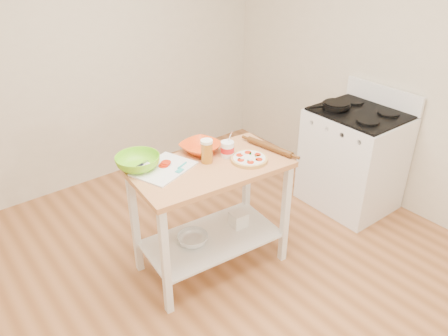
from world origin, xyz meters
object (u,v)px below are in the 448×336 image
object	(u,v)px
shelf_glass_bowl	(193,239)
rolling_pin	(270,147)
cutting_board	(163,168)
beer_pint	(207,151)
shelf_bin	(238,219)
orange_bowl	(201,147)
spatula	(181,168)
green_bowl	(138,162)
pizza	(249,159)
skillet	(336,105)
yogurt_tub	(227,149)
knife	(142,165)
gas_stove	(353,159)
prep_island	(211,196)

from	to	relation	value
shelf_glass_bowl	rolling_pin	bearing A→B (deg)	-11.06
cutting_board	beer_pint	distance (m)	0.33
shelf_bin	orange_bowl	bearing A→B (deg)	131.82
shelf_bin	spatula	bearing A→B (deg)	170.16
green_bowl	rolling_pin	xyz separation A→B (m)	(0.91, -0.36, -0.02)
pizza	shelf_bin	xyz separation A→B (m)	(0.01, 0.11, -0.60)
orange_bowl	shelf_bin	distance (m)	0.68
pizza	beer_pint	world-z (taller)	beer_pint
skillet	cutting_board	world-z (taller)	skillet
rolling_pin	beer_pint	bearing A→B (deg)	163.57
cutting_board	yogurt_tub	xyz separation A→B (m)	(0.47, -0.13, 0.05)
green_bowl	shelf_glass_bowl	world-z (taller)	green_bowl
knife	shelf_glass_bowl	bearing A→B (deg)	-63.23
gas_stove	spatula	xyz separation A→B (m)	(-1.77, 0.18, 0.44)
prep_island	knife	xyz separation A→B (m)	(-0.39, 0.28, 0.27)
beer_pint	skillet	bearing A→B (deg)	1.10
yogurt_tub	pizza	bearing A→B (deg)	-62.15
prep_island	pizza	distance (m)	0.39
knife	pizza	bearing A→B (deg)	-49.12
cutting_board	shelf_bin	size ratio (longest dim) A/B	3.96
prep_island	beer_pint	world-z (taller)	beer_pint
rolling_pin	spatula	bearing A→B (deg)	166.66
pizza	spatula	world-z (taller)	pizza
skillet	spatula	xyz separation A→B (m)	(-1.65, -0.01, -0.06)
prep_island	shelf_bin	xyz separation A→B (m)	(0.26, -0.01, -0.33)
pizza	orange_bowl	size ratio (longest dim) A/B	0.94
rolling_pin	shelf_glass_bowl	distance (m)	0.90
spatula	green_bowl	world-z (taller)	green_bowl
orange_bowl	shelf_glass_bowl	size ratio (longest dim) A/B	1.21
pizza	spatula	distance (m)	0.49
yogurt_tub	rolling_pin	bearing A→B (deg)	-20.70
beer_pint	prep_island	bearing A→B (deg)	-100.54
gas_stove	yogurt_tub	distance (m)	1.48
rolling_pin	green_bowl	bearing A→B (deg)	158.15
spatula	green_bowl	xyz separation A→B (m)	(-0.22, 0.20, 0.03)
skillet	spatula	distance (m)	1.66
knife	gas_stove	bearing A→B (deg)	-28.32
prep_island	beer_pint	xyz separation A→B (m)	(0.01, 0.05, 0.34)
prep_island	yogurt_tub	bearing A→B (deg)	9.01
gas_stove	prep_island	bearing A→B (deg)	177.10
prep_island	green_bowl	size ratio (longest dim) A/B	3.77
spatula	beer_pint	size ratio (longest dim) A/B	0.80
gas_stove	knife	distance (m)	2.05
pizza	prep_island	bearing A→B (deg)	154.72
green_bowl	cutting_board	bearing A→B (deg)	-43.61
pizza	yogurt_tub	distance (m)	0.17
beer_pint	yogurt_tub	size ratio (longest dim) A/B	0.83
prep_island	shelf_bin	size ratio (longest dim) A/B	9.68
pizza	cutting_board	distance (m)	0.61
skillet	orange_bowl	world-z (taller)	skillet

